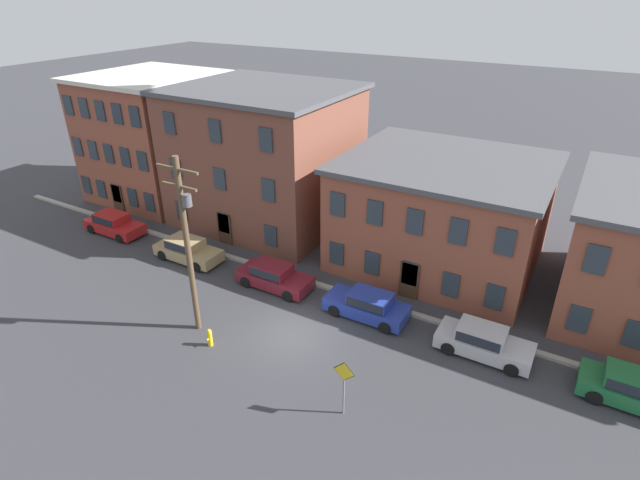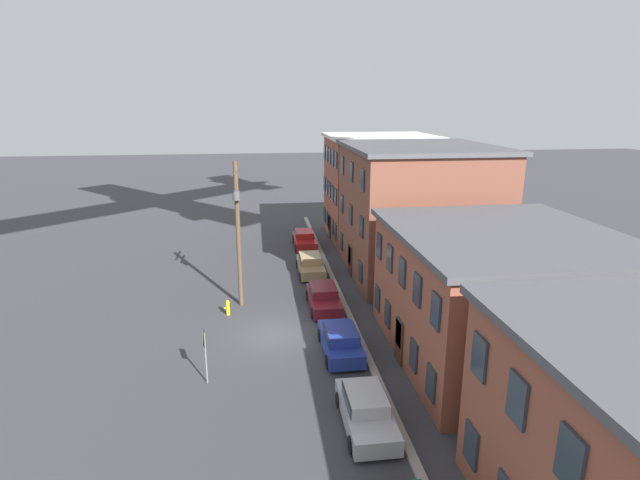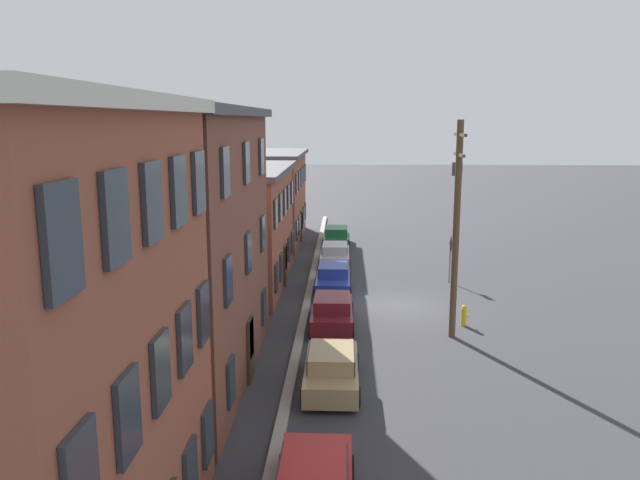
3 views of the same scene
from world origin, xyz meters
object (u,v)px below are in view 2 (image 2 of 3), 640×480
caution_sign (205,347)px  fire_hydrant (228,307)px  car_blue (341,340)px  car_silver (366,409)px  car_tan (310,264)px  utility_pole (238,227)px  car_red (304,239)px  car_maroon (324,296)px

caution_sign → fire_hydrant: (-7.58, 0.60, -1.32)m
car_blue → car_silver: bearing=0.0°
car_tan → utility_pole: size_ratio=0.48×
car_tan → caution_sign: size_ratio=1.63×
car_tan → caution_sign: caution_sign is taller
car_red → caution_sign: caution_sign is taller
fire_hydrant → car_blue: bearing=46.9°
car_blue → caution_sign: caution_sign is taller
car_tan → car_blue: 12.45m
car_silver → car_red: bearing=179.8°
car_blue → utility_pole: 9.77m
car_blue → utility_pole: size_ratio=0.48×
car_tan → car_blue: bearing=0.8°
caution_sign → utility_pole: 9.70m
car_blue → fire_hydrant: size_ratio=4.58×
car_red → car_blue: (19.58, -0.08, 0.00)m
car_blue → caution_sign: size_ratio=1.63×
car_tan → caution_sign: bearing=-23.9°
car_red → car_tan: bearing=-2.1°
car_tan → car_maroon: size_ratio=1.00×
car_silver → car_maroon: bearing=-179.6°
car_maroon → car_silver: size_ratio=1.00×
car_red → car_tan: size_ratio=1.00×
car_maroon → car_red: bearing=179.4°
car_red → utility_pole: utility_pole is taller
car_silver → utility_pole: (-12.99, -5.22, 4.38)m
car_tan → car_blue: size_ratio=1.00×
car_red → car_blue: same height
car_tan → caution_sign: 15.83m
utility_pole → fire_hydrant: bearing=-28.5°
car_tan → car_silver: 18.42m
car_red → car_silver: bearing=-0.2°
caution_sign → fire_hydrant: size_ratio=2.82×
car_maroon → caution_sign: caution_sign is taller
caution_sign → car_red: bearing=162.9°
car_maroon → car_blue: same height
car_red → car_maroon: size_ratio=1.00×
car_maroon → utility_pole: 6.84m
car_red → car_maroon: same height
car_blue → car_red: bearing=179.8°
car_red → fire_hydrant: 15.25m
car_tan → fire_hydrant: bearing=-40.2°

